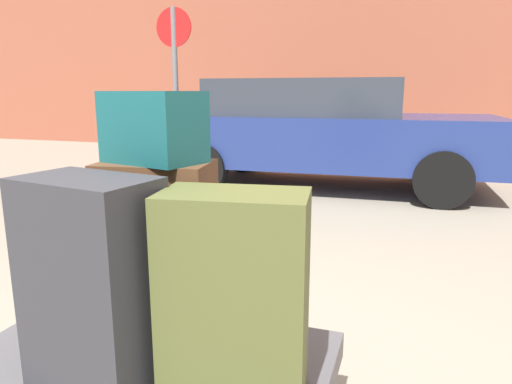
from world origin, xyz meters
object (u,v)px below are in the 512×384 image
object	(u,v)px
suitcase_brown_rear_left	(159,252)
duffel_bag_teal_topmost_pile	(153,127)
no_parking_sign	(175,78)
luggage_cart	(151,372)
parked_car	(320,130)
suitcase_charcoal_front_right	(93,286)
suitcase_olive_front_left	(235,299)

from	to	relation	value
suitcase_brown_rear_left	duffel_bag_teal_topmost_pile	distance (m)	0.46
duffel_bag_teal_topmost_pile	no_parking_sign	distance (m)	4.75
luggage_cart	parked_car	xyz separation A→B (m)	(-0.32, 4.89, 0.49)
duffel_bag_teal_topmost_pile	no_parking_sign	bearing A→B (deg)	132.29
suitcase_charcoal_front_right	no_parking_sign	bearing A→B (deg)	124.62
suitcase_brown_rear_left	parked_car	distance (m)	4.77
luggage_cart	no_parking_sign	size ratio (longest dim) A/B	0.55
suitcase_charcoal_front_right	parked_car	distance (m)	5.10
suitcase_olive_front_left	no_parking_sign	bearing A→B (deg)	111.41
luggage_cart	suitcase_brown_rear_left	world-z (taller)	suitcase_brown_rear_left
luggage_cart	parked_car	bearing A→B (deg)	93.77
suitcase_brown_rear_left	no_parking_sign	distance (m)	4.80
suitcase_brown_rear_left	parked_car	bearing A→B (deg)	85.47
no_parking_sign	parked_car	bearing A→B (deg)	15.99
luggage_cart	suitcase_brown_rear_left	bearing A→B (deg)	99.92
luggage_cart	no_parking_sign	bearing A→B (deg)	116.55
parked_car	duffel_bag_teal_topmost_pile	bearing A→B (deg)	-86.40
luggage_cart	duffel_bag_teal_topmost_pile	xyz separation A→B (m)	(-0.02, 0.13, 0.87)
suitcase_charcoal_front_right	luggage_cart	bearing A→B (deg)	84.19
suitcase_olive_front_left	duffel_bag_teal_topmost_pile	distance (m)	0.67
suitcase_brown_rear_left	suitcase_charcoal_front_right	xyz separation A→B (m)	(-0.03, -0.34, 0.00)
suitcase_brown_rear_left	suitcase_olive_front_left	size ratio (longest dim) A/B	1.05
suitcase_charcoal_front_right	no_parking_sign	xyz separation A→B (m)	(-2.12, 4.56, 0.76)
suitcase_brown_rear_left	suitcase_olive_front_left	xyz separation A→B (m)	(0.40, -0.26, -0.01)
suitcase_brown_rear_left	suitcase_olive_front_left	bearing A→B (deg)	-40.91
suitcase_brown_rear_left	duffel_bag_teal_topmost_pile	bearing A→B (deg)	-98.13
parked_car	suitcase_olive_front_left	bearing A→B (deg)	-82.07
suitcase_brown_rear_left	suitcase_charcoal_front_right	size ratio (longest dim) A/B	1.00
suitcase_charcoal_front_right	parked_car	size ratio (longest dim) A/B	0.15
no_parking_sign	duffel_bag_teal_topmost_pile	bearing A→B (deg)	-62.99
suitcase_olive_front_left	duffel_bag_teal_topmost_pile	bearing A→B (deg)	138.96
suitcase_olive_front_left	duffel_bag_teal_topmost_pile	size ratio (longest dim) A/B	1.92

